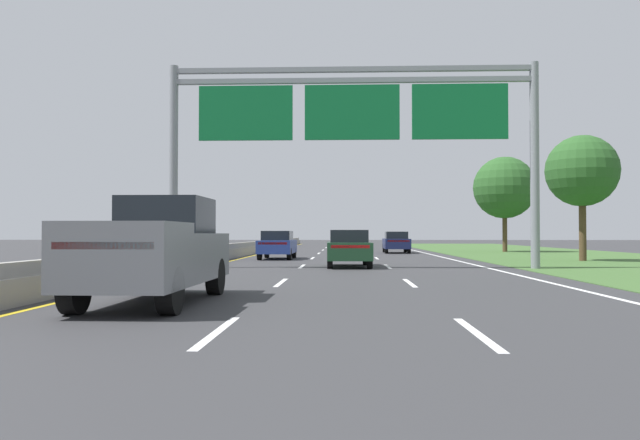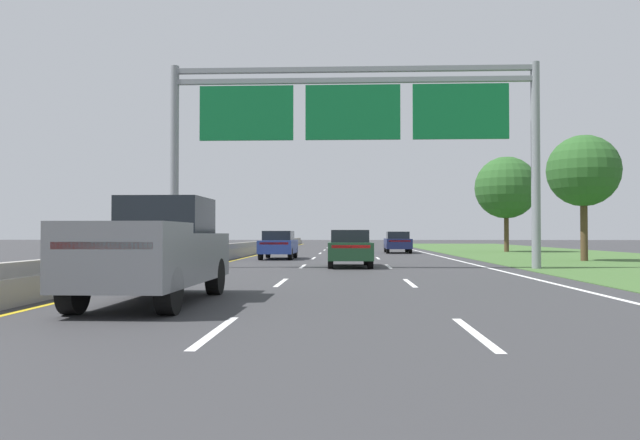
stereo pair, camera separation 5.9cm
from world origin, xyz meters
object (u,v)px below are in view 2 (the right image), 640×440
at_px(car_navy_right_lane_sedan, 398,242).
at_px(car_blue_left_lane_sedan, 279,244).
at_px(pickup_truck_grey, 155,250).
at_px(roadside_tree_far, 506,188).
at_px(car_darkgreen_centre_lane_sedan, 349,248).
at_px(overhead_sign_gantry, 353,122).
at_px(roadside_tree_mid, 583,171).

distance_m(car_navy_right_lane_sedan, car_blue_left_lane_sedan, 13.57).
bearing_deg(car_navy_right_lane_sedan, pickup_truck_grey, 167.69).
height_order(car_navy_right_lane_sedan, roadside_tree_far, roadside_tree_far).
xyz_separation_m(pickup_truck_grey, car_darkgreen_centre_lane_sedan, (4.05, 14.03, -0.26)).
bearing_deg(car_darkgreen_centre_lane_sedan, overhead_sign_gantry, -176.00).
bearing_deg(car_navy_right_lane_sedan, car_darkgreen_centre_lane_sedan, 170.00).
relative_size(car_navy_right_lane_sedan, roadside_tree_far, 0.60).
height_order(pickup_truck_grey, car_blue_left_lane_sedan, pickup_truck_grey).
relative_size(car_navy_right_lane_sedan, car_blue_left_lane_sedan, 1.00).
xyz_separation_m(pickup_truck_grey, roadside_tree_far, (16.33, 36.11, 3.92)).
xyz_separation_m(car_blue_left_lane_sedan, roadside_tree_far, (16.21, 14.01, 4.18)).
distance_m(overhead_sign_gantry, roadside_tree_mid, 14.08).
bearing_deg(roadside_tree_far, car_blue_left_lane_sedan, -139.16).
distance_m(pickup_truck_grey, car_navy_right_lane_sedan, 34.23).
height_order(overhead_sign_gantry, car_darkgreen_centre_lane_sedan, overhead_sign_gantry).
height_order(car_navy_right_lane_sedan, car_darkgreen_centre_lane_sedan, same).
xyz_separation_m(car_darkgreen_centre_lane_sedan, car_blue_left_lane_sedan, (-3.92, 8.07, 0.00)).
distance_m(overhead_sign_gantry, car_darkgreen_centre_lane_sedan, 5.35).
height_order(car_darkgreen_centre_lane_sedan, roadside_tree_far, roadside_tree_far).
xyz_separation_m(overhead_sign_gantry, roadside_tree_far, (12.15, 23.52, -0.97)).
xyz_separation_m(car_blue_left_lane_sedan, roadside_tree_mid, (16.02, -2.20, 3.82)).
relative_size(car_darkgreen_centre_lane_sedan, roadside_tree_mid, 0.68).
distance_m(car_darkgreen_centre_lane_sedan, roadside_tree_far, 25.61).
relative_size(car_navy_right_lane_sedan, car_darkgreen_centre_lane_sedan, 1.00).
bearing_deg(car_blue_left_lane_sedan, car_navy_right_lane_sedan, -33.50).
bearing_deg(roadside_tree_far, pickup_truck_grey, -114.34).
height_order(overhead_sign_gantry, pickup_truck_grey, overhead_sign_gantry).
relative_size(pickup_truck_grey, car_navy_right_lane_sedan, 1.22).
relative_size(car_navy_right_lane_sedan, roadside_tree_mid, 0.68).
bearing_deg(car_blue_left_lane_sedan, pickup_truck_grey, -179.92).
xyz_separation_m(car_darkgreen_centre_lane_sedan, roadside_tree_far, (12.28, 22.08, 4.18)).
distance_m(overhead_sign_gantry, pickup_truck_grey, 14.14).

